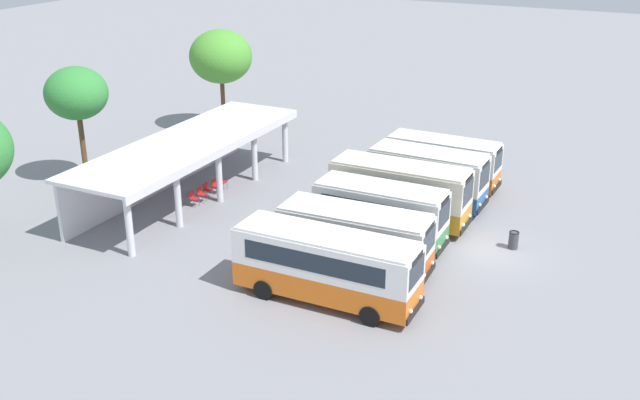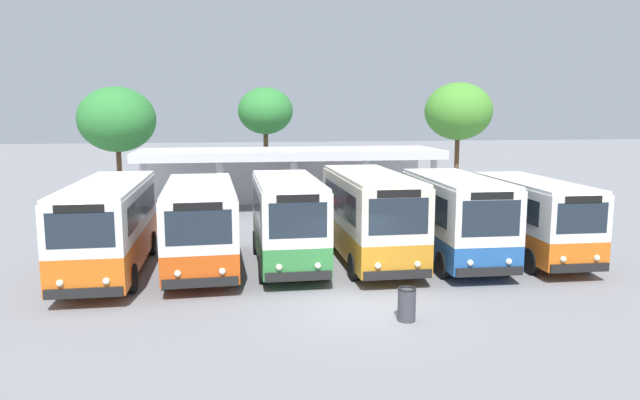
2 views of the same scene
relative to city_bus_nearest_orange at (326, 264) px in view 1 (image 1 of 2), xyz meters
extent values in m
plane|color=gray|center=(7.72, -4.98, -1.74)|extent=(180.00, 180.00, 0.00)
cylinder|color=black|center=(1.08, -2.46, -1.29)|extent=(0.23, 0.90, 0.90)
cylinder|color=black|center=(-1.05, -2.47, -1.29)|extent=(0.23, 0.90, 0.90)
cylinder|color=black|center=(1.05, 2.50, -1.29)|extent=(0.23, 0.90, 0.90)
cylinder|color=black|center=(-1.08, 2.49, -1.29)|extent=(0.23, 0.90, 0.90)
cube|color=orange|center=(0.00, 0.01, -0.81)|extent=(2.29, 8.01, 1.09)
cube|color=white|center=(0.00, 0.01, 0.50)|extent=(2.29, 8.01, 1.54)
cube|color=white|center=(0.00, 0.01, 1.33)|extent=(2.22, 7.77, 0.12)
cube|color=black|center=(0.03, -4.01, -1.22)|extent=(2.12, 0.11, 0.28)
cube|color=#1E2833|center=(0.03, -3.97, 0.55)|extent=(1.83, 0.06, 1.00)
cube|color=black|center=(0.03, -3.97, 1.15)|extent=(1.34, 0.06, 0.24)
cube|color=#1E2833|center=(1.11, 0.12, 0.55)|extent=(0.08, 6.40, 0.85)
cube|color=#1E2833|center=(-1.11, 0.11, 0.55)|extent=(0.08, 6.40, 0.85)
sphere|color=#EAEACC|center=(0.64, -4.00, -0.91)|extent=(0.20, 0.20, 0.20)
sphere|color=#EAEACC|center=(-0.59, -4.01, -0.91)|extent=(0.20, 0.20, 0.20)
cylinder|color=black|center=(4.26, -2.08, -1.29)|extent=(0.25, 0.91, 0.90)
cylinder|color=black|center=(2.02, -2.17, -1.29)|extent=(0.25, 0.91, 0.90)
cylinder|color=black|center=(4.09, 2.26, -1.29)|extent=(0.25, 0.91, 0.90)
cylinder|color=black|center=(1.85, 2.17, -1.29)|extent=(0.25, 0.91, 0.90)
cube|color=#D14C14|center=(3.05, 0.05, -0.89)|extent=(2.62, 7.10, 0.94)
cube|color=silver|center=(3.05, 0.05, 0.38)|extent=(2.62, 7.10, 1.59)
cube|color=silver|center=(3.05, 0.05, 1.23)|extent=(2.54, 6.88, 0.12)
cube|color=black|center=(3.19, -3.49, -1.22)|extent=(2.23, 0.19, 0.28)
cube|color=#1E2833|center=(3.19, -3.44, 0.43)|extent=(1.92, 0.12, 1.03)
cube|color=black|center=(3.19, -3.44, 1.05)|extent=(1.41, 0.10, 0.24)
cube|color=#1E2833|center=(4.21, 0.19, 0.43)|extent=(0.26, 5.61, 0.87)
cube|color=#1E2833|center=(1.89, 0.10, 0.43)|extent=(0.26, 5.61, 0.87)
sphere|color=#EAEACC|center=(3.83, -3.45, -0.91)|extent=(0.20, 0.20, 0.20)
sphere|color=#EAEACC|center=(2.55, -3.50, -0.91)|extent=(0.20, 0.20, 0.20)
cylinder|color=black|center=(7.16, -1.98, -1.29)|extent=(0.23, 0.90, 0.90)
cylinder|color=black|center=(5.09, -2.00, -1.29)|extent=(0.23, 0.90, 0.90)
cylinder|color=black|center=(7.12, 2.02, -1.29)|extent=(0.23, 0.90, 0.90)
cylinder|color=black|center=(5.05, 2.01, -1.29)|extent=(0.23, 0.90, 0.90)
cube|color=#337F3D|center=(6.10, 0.01, -0.86)|extent=(2.22, 6.47, 0.98)
cube|color=white|center=(6.10, 0.01, 0.47)|extent=(2.22, 6.47, 1.68)
cube|color=white|center=(6.10, 0.01, 1.37)|extent=(2.16, 6.28, 0.12)
cube|color=black|center=(6.13, -3.24, -1.22)|extent=(2.06, 0.12, 0.28)
cube|color=#1E2833|center=(6.13, -3.20, 0.52)|extent=(1.78, 0.06, 1.09)
cube|color=black|center=(6.13, -3.20, 1.19)|extent=(1.30, 0.06, 0.24)
cube|color=#1E2833|center=(7.18, 0.12, 0.52)|extent=(0.08, 5.17, 0.92)
cube|color=#1E2833|center=(5.03, 0.11, 0.52)|extent=(0.08, 5.17, 0.92)
sphere|color=#EAEACC|center=(6.73, -3.23, -0.91)|extent=(0.20, 0.20, 0.20)
sphere|color=#EAEACC|center=(5.53, -3.24, -0.91)|extent=(0.20, 0.20, 0.20)
cylinder|color=black|center=(10.27, -2.11, -1.29)|extent=(0.23, 0.90, 0.90)
cylinder|color=black|center=(8.07, -2.13, -1.29)|extent=(0.23, 0.90, 0.90)
cylinder|color=black|center=(10.24, 2.39, -1.29)|extent=(0.23, 0.90, 0.90)
cylinder|color=black|center=(8.04, 2.38, -1.29)|extent=(0.23, 0.90, 0.90)
cube|color=orange|center=(9.16, 0.13, -0.83)|extent=(2.35, 7.28, 1.04)
cube|color=beige|center=(9.16, 0.13, 0.56)|extent=(2.35, 7.28, 1.74)
cube|color=beige|center=(9.16, 0.13, 1.49)|extent=(2.28, 7.07, 0.12)
cube|color=black|center=(9.18, -3.53, -1.22)|extent=(2.18, 0.12, 0.28)
cube|color=#1E2833|center=(9.18, -3.48, 0.61)|extent=(1.88, 0.06, 1.13)
cube|color=black|center=(9.18, -3.48, 1.31)|extent=(1.38, 0.06, 0.24)
cube|color=#1E2833|center=(10.29, 0.24, 0.61)|extent=(0.08, 5.81, 0.96)
cube|color=#1E2833|center=(8.02, 0.23, 0.61)|extent=(0.08, 5.81, 0.96)
sphere|color=#EAEACC|center=(9.82, -3.52, -0.91)|extent=(0.20, 0.20, 0.20)
sphere|color=#EAEACC|center=(8.55, -3.52, -0.91)|extent=(0.20, 0.20, 0.20)
cylinder|color=black|center=(13.27, -2.40, -1.29)|extent=(0.24, 0.90, 0.90)
cylinder|color=black|center=(11.06, -2.34, -1.29)|extent=(0.24, 0.90, 0.90)
cylinder|color=black|center=(13.36, 1.59, -1.29)|extent=(0.24, 0.90, 0.90)
cylinder|color=black|center=(11.15, 1.64, -1.29)|extent=(0.24, 0.90, 0.90)
cube|color=#23569E|center=(12.21, -0.38, -0.90)|extent=(2.46, 6.49, 0.91)
cube|color=white|center=(12.21, -0.38, 0.43)|extent=(2.46, 6.49, 1.77)
cube|color=white|center=(12.21, -0.38, 1.37)|extent=(2.38, 6.29, 0.12)
cube|color=black|center=(12.13, -3.62, -1.22)|extent=(2.19, 0.15, 0.28)
cube|color=#1E2833|center=(12.13, -3.58, 0.48)|extent=(1.89, 0.09, 1.15)
cube|color=black|center=(12.13, -3.58, 1.19)|extent=(1.38, 0.08, 0.24)
cube|color=#1E2833|center=(13.35, -0.30, 0.48)|extent=(0.16, 5.15, 0.97)
cube|color=#1E2833|center=(11.07, -0.25, 0.48)|extent=(0.16, 5.15, 0.97)
sphere|color=#EAEACC|center=(12.77, -3.63, -0.91)|extent=(0.20, 0.20, 0.20)
sphere|color=#EAEACC|center=(11.50, -3.60, -0.91)|extent=(0.20, 0.20, 0.20)
cylinder|color=black|center=(16.24, -2.36, -1.29)|extent=(0.23, 0.90, 0.90)
cylinder|color=black|center=(14.22, -2.32, -1.29)|extent=(0.23, 0.90, 0.90)
cylinder|color=black|center=(16.30, 1.73, -1.29)|extent=(0.23, 0.90, 0.90)
cylinder|color=black|center=(14.29, 1.76, -1.29)|extent=(0.23, 0.90, 0.90)
cube|color=orange|center=(15.26, -0.30, -0.88)|extent=(2.22, 6.62, 0.95)
cube|color=white|center=(15.26, -0.30, 0.36)|extent=(2.22, 6.62, 1.53)
cube|color=white|center=(15.26, -0.30, 1.18)|extent=(2.15, 6.42, 0.12)
cube|color=black|center=(15.21, -3.62, -1.22)|extent=(2.01, 0.13, 0.28)
cube|color=#1E2833|center=(15.21, -3.58, 0.41)|extent=(1.73, 0.08, 0.99)
cube|color=black|center=(15.21, -3.58, 1.00)|extent=(1.27, 0.07, 0.24)
cube|color=#1E2833|center=(16.31, -0.21, 0.41)|extent=(0.12, 5.27, 0.84)
cube|color=#1E2833|center=(14.22, -0.18, 0.41)|extent=(0.12, 5.27, 0.84)
sphere|color=#EAEACC|center=(15.79, -3.62, -0.91)|extent=(0.20, 0.20, 0.20)
sphere|color=#EAEACC|center=(14.63, -3.60, -0.91)|extent=(0.20, 0.20, 0.20)
cylinder|color=silver|center=(-0.31, 10.35, -0.14)|extent=(0.36, 0.36, 3.20)
cylinder|color=silver|center=(3.56, 10.35, -0.14)|extent=(0.36, 0.36, 3.20)
cylinder|color=silver|center=(7.43, 10.35, -0.14)|extent=(0.36, 0.36, 3.20)
cylinder|color=silver|center=(11.30, 10.35, -0.14)|extent=(0.36, 0.36, 3.20)
cylinder|color=silver|center=(15.17, 10.35, -0.14)|extent=(0.36, 0.36, 3.20)
cube|color=silver|center=(7.43, 14.45, -0.14)|extent=(16.28, 0.20, 3.20)
cube|color=silver|center=(7.43, 12.30, 1.56)|extent=(16.78, 5.00, 0.20)
cube|color=silver|center=(7.43, 9.85, 1.32)|extent=(16.78, 0.10, 0.28)
cylinder|color=slate|center=(6.36, 11.06, -1.52)|extent=(0.03, 0.03, 0.44)
cylinder|color=slate|center=(6.01, 11.07, -1.52)|extent=(0.03, 0.03, 0.44)
cylinder|color=slate|center=(6.36, 11.42, -1.52)|extent=(0.03, 0.03, 0.44)
cylinder|color=slate|center=(6.01, 11.42, -1.52)|extent=(0.03, 0.03, 0.44)
cube|color=#B21E1E|center=(6.18, 11.24, -1.28)|extent=(0.44, 0.44, 0.04)
cube|color=#B21E1E|center=(6.19, 11.44, -1.08)|extent=(0.44, 0.04, 0.40)
cylinder|color=slate|center=(7.08, 11.03, -1.52)|extent=(0.03, 0.03, 0.44)
cylinder|color=slate|center=(6.73, 11.03, -1.52)|extent=(0.03, 0.03, 0.44)
cylinder|color=slate|center=(7.08, 11.38, -1.52)|extent=(0.03, 0.03, 0.44)
cylinder|color=slate|center=(6.73, 11.38, -1.52)|extent=(0.03, 0.03, 0.44)
cube|color=#B21E1E|center=(6.91, 11.21, -1.28)|extent=(0.44, 0.44, 0.04)
cube|color=#B21E1E|center=(6.91, 11.41, -1.08)|extent=(0.44, 0.04, 0.40)
cylinder|color=slate|center=(7.80, 11.12, -1.52)|extent=(0.03, 0.03, 0.44)
cylinder|color=slate|center=(7.45, 11.12, -1.52)|extent=(0.03, 0.03, 0.44)
cylinder|color=slate|center=(7.81, 11.47, -1.52)|extent=(0.03, 0.03, 0.44)
cylinder|color=slate|center=(7.46, 11.47, -1.52)|extent=(0.03, 0.03, 0.44)
cube|color=#B21E1E|center=(7.63, 11.30, -1.28)|extent=(0.44, 0.44, 0.04)
cube|color=#B21E1E|center=(7.63, 11.50, -1.08)|extent=(0.44, 0.04, 0.40)
cylinder|color=slate|center=(8.53, 11.00, -1.52)|extent=(0.03, 0.03, 0.44)
cylinder|color=slate|center=(8.18, 11.00, -1.52)|extent=(0.03, 0.03, 0.44)
cylinder|color=slate|center=(8.53, 11.35, -1.52)|extent=(0.03, 0.03, 0.44)
cylinder|color=slate|center=(8.18, 11.35, -1.52)|extent=(0.03, 0.03, 0.44)
cube|color=#B21E1E|center=(8.35, 11.17, -1.28)|extent=(0.44, 0.44, 0.04)
cube|color=#B21E1E|center=(8.36, 11.37, -1.08)|extent=(0.44, 0.04, 0.40)
cylinder|color=slate|center=(9.25, 11.06, -1.52)|extent=(0.03, 0.03, 0.44)
cylinder|color=slate|center=(8.90, 11.07, -1.52)|extent=(0.03, 0.03, 0.44)
cylinder|color=slate|center=(9.25, 11.42, -1.52)|extent=(0.03, 0.03, 0.44)
cylinder|color=slate|center=(8.90, 11.42, -1.52)|extent=(0.03, 0.03, 0.44)
cube|color=#B21E1E|center=(9.08, 11.24, -1.28)|extent=(0.44, 0.44, 0.04)
cube|color=#B21E1E|center=(9.08, 11.44, -1.08)|extent=(0.44, 0.04, 0.40)
cylinder|color=brown|center=(6.50, 19.44, 0.34)|extent=(0.32, 0.32, 4.15)
ellipsoid|color=#338438|center=(6.50, 19.44, 3.79)|extent=(3.68, 3.68, 3.12)
cylinder|color=brown|center=(19.48, 17.94, 0.16)|extent=(0.32, 0.32, 3.80)
ellipsoid|color=#4C9933|center=(19.48, 17.94, 3.77)|extent=(4.56, 4.56, 3.87)
cylinder|color=#3F3F47|center=(8.70, -6.08, -1.31)|extent=(0.48, 0.48, 0.85)
torus|color=black|center=(8.70, -6.08, -0.87)|extent=(0.49, 0.49, 0.06)
camera|label=1|loc=(-24.99, -12.05, 14.32)|focal=41.30mm
camera|label=2|loc=(4.18, -20.62, 3.80)|focal=33.09mm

